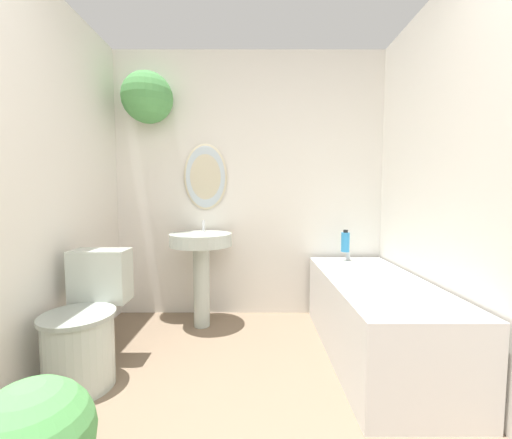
{
  "coord_description": "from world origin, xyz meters",
  "views": [
    {
      "loc": [
        0.06,
        -0.45,
        1.11
      ],
      "look_at": [
        0.06,
        1.51,
        0.95
      ],
      "focal_mm": 22.0,
      "sensor_mm": 36.0,
      "label": 1
    }
  ],
  "objects_px": {
    "bathtub": "(375,316)",
    "shampoo_bottle": "(346,242)",
    "toilet": "(87,328)",
    "pedestal_sink": "(202,254)"
  },
  "relations": [
    {
      "from": "pedestal_sink",
      "to": "shampoo_bottle",
      "type": "bearing_deg",
      "value": 5.06
    },
    {
      "from": "toilet",
      "to": "pedestal_sink",
      "type": "distance_m",
      "value": 1.0
    },
    {
      "from": "pedestal_sink",
      "to": "bathtub",
      "type": "relative_size",
      "value": 0.6
    },
    {
      "from": "toilet",
      "to": "pedestal_sink",
      "type": "height_order",
      "value": "pedestal_sink"
    },
    {
      "from": "shampoo_bottle",
      "to": "bathtub",
      "type": "bearing_deg",
      "value": -86.46
    },
    {
      "from": "bathtub",
      "to": "toilet",
      "type": "bearing_deg",
      "value": -170.98
    },
    {
      "from": "toilet",
      "to": "bathtub",
      "type": "bearing_deg",
      "value": 9.02
    },
    {
      "from": "shampoo_bottle",
      "to": "toilet",
      "type": "bearing_deg",
      "value": -153.46
    },
    {
      "from": "bathtub",
      "to": "shampoo_bottle",
      "type": "height_order",
      "value": "shampoo_bottle"
    },
    {
      "from": "pedestal_sink",
      "to": "bathtub",
      "type": "height_order",
      "value": "pedestal_sink"
    }
  ]
}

